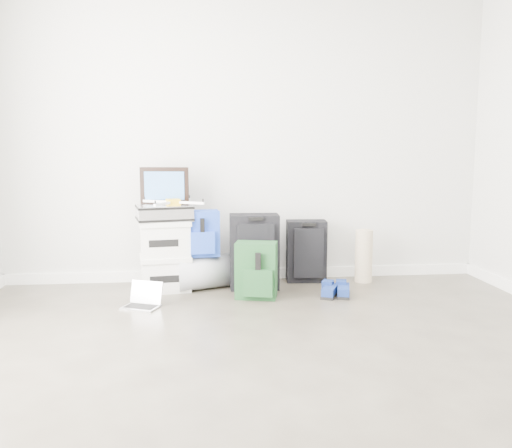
{
  "coord_description": "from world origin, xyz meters",
  "views": [
    {
      "loc": [
        -0.45,
        -2.58,
        1.24
      ],
      "look_at": [
        0.03,
        1.9,
        0.62
      ],
      "focal_mm": 38.0,
      "sensor_mm": 36.0,
      "label": 1
    }
  ],
  "objects": [
    {
      "name": "ground",
      "position": [
        0.0,
        0.0,
        0.0
      ],
      "size": [
        5.0,
        5.0,
        0.0
      ],
      "primitive_type": "plane",
      "color": "#342F26",
      "rests_on": "ground"
    },
    {
      "name": "room_envelope",
      "position": [
        0.0,
        0.02,
        1.72
      ],
      "size": [
        4.52,
        5.02,
        2.71
      ],
      "color": "beige",
      "rests_on": "ground"
    },
    {
      "name": "boxes_stack",
      "position": [
        -0.75,
        2.16,
        0.31
      ],
      "size": [
        0.48,
        0.41,
        0.62
      ],
      "rotation": [
        0.0,
        0.0,
        0.13
      ],
      "color": "silver",
      "rests_on": "ground"
    },
    {
      "name": "briefcase",
      "position": [
        -0.75,
        2.16,
        0.69
      ],
      "size": [
        0.52,
        0.42,
        0.13
      ],
      "primitive_type": "cube",
      "rotation": [
        0.0,
        0.0,
        0.19
      ],
      "color": "#B2B2B7",
      "rests_on": "boxes_stack"
    },
    {
      "name": "painting",
      "position": [
        -0.75,
        2.26,
        0.92
      ],
      "size": [
        0.43,
        0.1,
        0.32
      ],
      "rotation": [
        0.0,
        0.0,
        -0.18
      ],
      "color": "black",
      "rests_on": "briefcase"
    },
    {
      "name": "drone",
      "position": [
        -0.67,
        2.14,
        0.79
      ],
      "size": [
        0.54,
        0.54,
        0.05
      ],
      "rotation": [
        0.0,
        0.0,
        0.3
      ],
      "color": "yellow",
      "rests_on": "briefcase"
    },
    {
      "name": "duffel_bag",
      "position": [
        -0.42,
        2.17,
        0.15
      ],
      "size": [
        0.57,
        0.47,
        0.3
      ],
      "primitive_type": "cylinder",
      "rotation": [
        0.0,
        1.57,
        0.38
      ],
      "color": "gray",
      "rests_on": "ground"
    },
    {
      "name": "blue_backpack",
      "position": [
        -0.42,
        2.14,
        0.5
      ],
      "size": [
        0.31,
        0.24,
        0.4
      ],
      "rotation": [
        0.0,
        0.0,
        0.12
      ],
      "color": "#173D98",
      "rests_on": "duffel_bag"
    },
    {
      "name": "large_suitcase",
      "position": [
        0.04,
        2.13,
        0.33
      ],
      "size": [
        0.44,
        0.29,
        0.67
      ],
      "rotation": [
        0.0,
        0.0,
        -0.03
      ],
      "color": "black",
      "rests_on": "ground"
    },
    {
      "name": "green_backpack",
      "position": [
        0.02,
        1.81,
        0.23
      ],
      "size": [
        0.38,
        0.31,
        0.47
      ],
      "rotation": [
        0.0,
        0.0,
        -0.23
      ],
      "color": "#13351B",
      "rests_on": "ground"
    },
    {
      "name": "carry_on",
      "position": [
        0.56,
        2.35,
        0.29
      ],
      "size": [
        0.38,
        0.27,
        0.58
      ],
      "rotation": [
        0.0,
        0.0,
        -0.08
      ],
      "color": "black",
      "rests_on": "ground"
    },
    {
      "name": "shoes",
      "position": [
        0.71,
        1.79,
        0.04
      ],
      "size": [
        0.31,
        0.28,
        0.09
      ],
      "rotation": [
        0.0,
        0.0,
        -0.38
      ],
      "color": "black",
      "rests_on": "ground"
    },
    {
      "name": "rolled_rug",
      "position": [
        1.09,
        2.26,
        0.25
      ],
      "size": [
        0.16,
        0.16,
        0.49
      ],
      "primitive_type": "cylinder",
      "color": "tan",
      "rests_on": "ground"
    },
    {
      "name": "laptop",
      "position": [
        -0.9,
        1.65,
        0.05
      ],
      "size": [
        0.33,
        0.29,
        0.19
      ],
      "rotation": [
        0.0,
        0.0,
        -0.41
      ],
      "color": "silver",
      "rests_on": "ground"
    }
  ]
}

